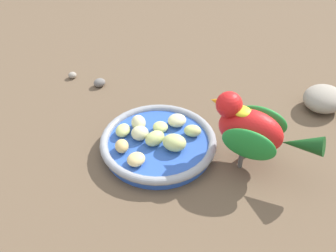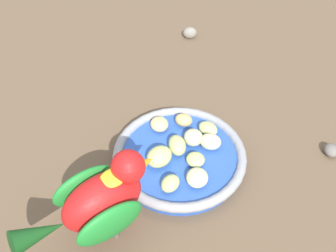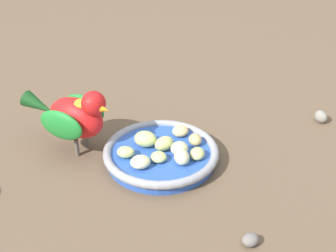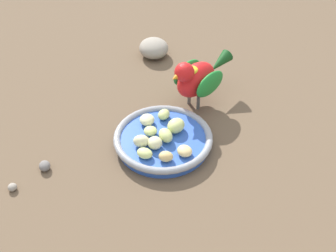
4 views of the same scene
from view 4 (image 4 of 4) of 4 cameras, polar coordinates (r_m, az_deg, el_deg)
The scene contains 16 objects.
ground_plane at distance 0.93m, azimuth 0.38°, elevation -1.69°, with size 4.00×4.00×0.00m, color brown.
feeding_bowl at distance 0.90m, azimuth -0.63°, elevation -1.72°, with size 0.20×0.20×0.03m.
apple_piece_0 at distance 0.87m, azimuth -1.67°, elevation -2.15°, with size 0.03×0.03×0.02m, color beige.
apple_piece_1 at distance 0.93m, azimuth -2.66°, elevation 0.79°, with size 0.03×0.03×0.02m, color beige.
apple_piece_2 at distance 0.86m, azimuth -2.96°, elevation -3.46°, with size 0.03×0.02×0.02m, color #C6D17A.
apple_piece_3 at distance 0.89m, azimuth -0.31°, elevation -1.20°, with size 0.04×0.03×0.02m, color #C6D17A.
apple_piece_4 at distance 0.85m, azimuth -0.22°, elevation -3.88°, with size 0.03×0.02×0.02m, color tan.
apple_piece_5 at distance 0.90m, azimuth -2.24°, elevation -0.63°, with size 0.03×0.03×0.02m, color #C6D17A.
apple_piece_6 at distance 0.86m, azimuth 2.12°, elevation -3.17°, with size 0.03×0.03×0.02m, color #E5C67F.
apple_piece_7 at distance 0.91m, azimuth 1.01°, elevation 0.05°, with size 0.04×0.03×0.03m, color #C6D17A.
apple_piece_8 at distance 0.94m, azimuth -0.53°, elevation 1.47°, with size 0.03×0.02×0.02m, color #C6D17A.
apple_piece_9 at distance 0.88m, azimuth -3.39°, elevation -1.93°, with size 0.03×0.02×0.03m, color beige.
parrot at distance 0.97m, azimuth 3.70°, elevation 6.18°, with size 0.13×0.16×0.13m.
rock_large at distance 1.17m, azimuth -1.81°, elevation 9.82°, with size 0.08×0.07×0.05m, color gray.
pebble_1 at distance 0.87m, azimuth -19.08°, elevation -7.32°, with size 0.02×0.02×0.01m, color gray.
pebble_2 at distance 0.89m, azimuth -15.33°, elevation -4.89°, with size 0.02×0.02×0.02m, color slate.
Camera 4 is at (-0.08, 0.68, 0.63)m, focal length 48.22 mm.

